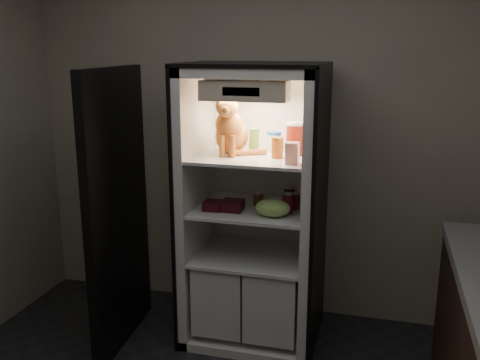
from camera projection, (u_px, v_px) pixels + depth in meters
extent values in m
plane|color=#B2A994|center=(269.00, 135.00, 3.87)|extent=(3.60, 0.00, 3.60)
cube|color=white|center=(264.00, 196.00, 3.85)|extent=(0.85, 0.06, 1.85)
cube|color=white|center=(198.00, 204.00, 3.66)|extent=(0.06, 0.70, 1.85)
cube|color=white|center=(313.00, 213.00, 3.45)|extent=(0.06, 0.70, 1.85)
cube|color=white|center=(255.00, 71.00, 3.34)|extent=(0.85, 0.70, 0.06)
cube|color=white|center=(253.00, 329.00, 3.77)|extent=(0.85, 0.70, 0.06)
cube|color=black|center=(192.00, 203.00, 3.67)|extent=(0.02, 0.72, 1.87)
cube|color=black|center=(319.00, 213.00, 3.44)|extent=(0.02, 0.72, 1.87)
cube|color=black|center=(255.00, 64.00, 3.33)|extent=(0.90, 0.72, 0.02)
cube|color=white|center=(253.00, 157.00, 3.44)|extent=(0.73, 0.62, 0.02)
cube|color=white|center=(253.00, 209.00, 3.53)|extent=(0.73, 0.62, 0.02)
cube|color=white|center=(228.00, 287.00, 3.71)|extent=(0.34, 0.58, 0.48)
cube|color=white|center=(277.00, 293.00, 3.62)|extent=(0.34, 0.58, 0.48)
cube|color=white|center=(252.00, 255.00, 3.61)|extent=(0.73, 0.62, 0.02)
cube|color=beige|center=(245.00, 90.00, 3.14)|extent=(0.52, 0.18, 0.12)
cube|color=black|center=(241.00, 92.00, 3.06)|extent=(0.22, 0.01, 0.05)
cube|color=black|center=(118.00, 211.00, 3.50)|extent=(0.12, 0.87, 1.85)
cube|color=white|center=(116.00, 267.00, 3.54)|extent=(0.11, 0.64, 0.12)
cube|color=white|center=(112.00, 195.00, 3.42)|extent=(0.11, 0.64, 0.12)
ellipsoid|color=#B25C16|center=(232.00, 136.00, 3.52)|extent=(0.24, 0.29, 0.22)
ellipsoid|color=#B25C16|center=(229.00, 125.00, 3.40)|extent=(0.19, 0.18, 0.19)
sphere|color=orange|center=(227.00, 106.00, 3.30)|extent=(0.16, 0.16, 0.14)
sphere|color=orange|center=(225.00, 110.00, 3.25)|extent=(0.07, 0.07, 0.06)
cone|color=orange|center=(220.00, 95.00, 3.30)|extent=(0.06, 0.06, 0.06)
cone|color=orange|center=(234.00, 95.00, 3.29)|extent=(0.06, 0.06, 0.06)
cylinder|color=#B25C16|center=(222.00, 146.00, 3.37)|extent=(0.04, 0.04, 0.14)
cylinder|color=#B25C16|center=(232.00, 147.00, 3.36)|extent=(0.04, 0.04, 0.14)
cylinder|color=#B25C16|center=(247.00, 152.00, 3.43)|extent=(0.24, 0.16, 0.04)
cylinder|color=#248626|center=(254.00, 142.00, 3.46)|extent=(0.06, 0.06, 0.15)
cylinder|color=#248626|center=(254.00, 129.00, 3.44)|extent=(0.06, 0.06, 0.01)
cylinder|color=white|center=(274.00, 143.00, 3.55)|extent=(0.09, 0.09, 0.11)
cylinder|color=blue|center=(274.00, 133.00, 3.54)|extent=(0.10, 0.10, 0.02)
cylinder|color=maroon|center=(277.00, 149.00, 3.34)|extent=(0.07, 0.07, 0.12)
cylinder|color=#B2862F|center=(277.00, 138.00, 3.33)|extent=(0.07, 0.07, 0.01)
cylinder|color=maroon|center=(296.00, 140.00, 3.44)|extent=(0.12, 0.12, 0.19)
cylinder|color=white|center=(296.00, 124.00, 3.42)|extent=(0.12, 0.12, 0.02)
cube|color=white|center=(292.00, 153.00, 3.18)|extent=(0.08, 0.08, 0.13)
cylinder|color=black|center=(289.00, 197.00, 3.54)|extent=(0.07, 0.07, 0.12)
cylinder|color=#B2B2B2|center=(290.00, 188.00, 3.52)|extent=(0.07, 0.07, 0.00)
cylinder|color=black|center=(295.00, 201.00, 3.47)|extent=(0.06, 0.06, 0.11)
cylinder|color=#B2B2B2|center=(295.00, 193.00, 3.46)|extent=(0.06, 0.06, 0.00)
cylinder|color=black|center=(288.00, 203.00, 3.39)|extent=(0.07, 0.07, 0.12)
cylinder|color=#B2B2B2|center=(288.00, 194.00, 3.38)|extent=(0.07, 0.07, 0.00)
cylinder|color=#523417|center=(258.00, 199.00, 3.56)|extent=(0.06, 0.06, 0.08)
cylinder|color=#B2B2B2|center=(258.00, 193.00, 3.55)|extent=(0.07, 0.07, 0.01)
ellipsoid|color=#87B454|center=(273.00, 208.00, 3.32)|extent=(0.22, 0.16, 0.11)
cube|color=#490C1A|center=(213.00, 206.00, 3.46)|extent=(0.12, 0.12, 0.06)
cube|color=#490C1A|center=(233.00, 205.00, 3.45)|extent=(0.13, 0.13, 0.07)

